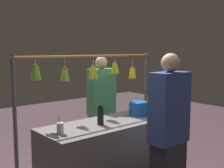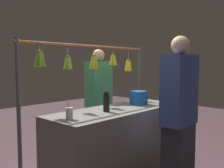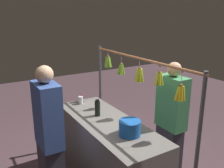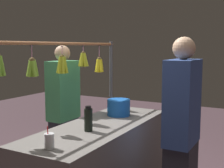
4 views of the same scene
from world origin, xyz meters
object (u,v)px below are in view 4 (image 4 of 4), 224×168
(blue_bucket, at_px, (119,107))
(drink_cup, at_px, (49,141))
(water_bottle, at_px, (88,119))
(vendor_person, at_px, (64,116))
(customer_person, at_px, (181,140))

(blue_bucket, height_order, drink_cup, blue_bucket)
(water_bottle, height_order, blue_bucket, water_bottle)
(blue_bucket, distance_m, drink_cup, 1.22)
(vendor_person, bearing_deg, blue_bucket, 95.45)
(blue_bucket, distance_m, vendor_person, 0.73)
(water_bottle, height_order, customer_person, customer_person)
(blue_bucket, bearing_deg, vendor_person, -84.55)
(blue_bucket, bearing_deg, water_bottle, 4.47)
(drink_cup, xyz_separation_m, vendor_person, (-1.15, -0.77, -0.14))
(blue_bucket, distance_m, customer_person, 0.92)
(blue_bucket, relative_size, vendor_person, 0.15)
(blue_bucket, relative_size, customer_person, 0.14)
(vendor_person, distance_m, customer_person, 1.56)
(customer_person, bearing_deg, drink_cup, -42.27)
(vendor_person, bearing_deg, drink_cup, 33.69)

